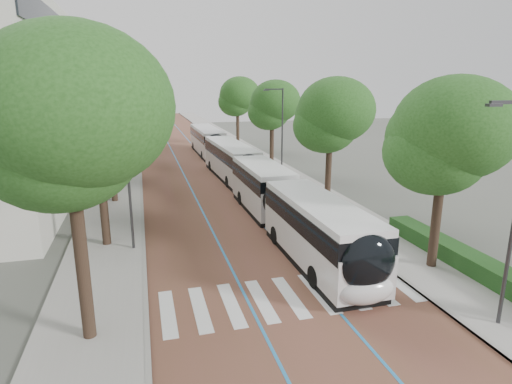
{
  "coord_description": "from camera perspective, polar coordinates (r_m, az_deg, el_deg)",
  "views": [
    {
      "loc": [
        -5.36,
        -14.12,
        8.64
      ],
      "look_at": [
        0.94,
        9.2,
        2.4
      ],
      "focal_mm": 30.0,
      "sensor_mm": 36.0,
      "label": 1
    }
  ],
  "objects": [
    {
      "name": "lane_line_right",
      "position": [
        55.24,
        -7.71,
        5.38
      ],
      "size": [
        0.12,
        126.0,
        0.01
      ],
      "primitive_type": "cube",
      "color": "#2479B7",
      "rests_on": "road"
    },
    {
      "name": "kerb_right",
      "position": [
        55.88,
        -3.63,
        5.62
      ],
      "size": [
        0.2,
        140.0,
        0.14
      ],
      "primitive_type": "cube",
      "color": "gray",
      "rests_on": "ground"
    },
    {
      "name": "ground",
      "position": [
        17.4,
        5.11,
        -15.35
      ],
      "size": [
        160.0,
        160.0,
        0.0
      ],
      "primitive_type": "plane",
      "color": "#51544C",
      "rests_on": "ground"
    },
    {
      "name": "road",
      "position": [
        55.06,
        -9.37,
        5.27
      ],
      "size": [
        11.0,
        140.0,
        0.02
      ],
      "primitive_type": "cube",
      "color": "brown",
      "rests_on": "ground"
    },
    {
      "name": "lead_bus",
      "position": [
        24.19,
        4.68,
        -2.42
      ],
      "size": [
        2.71,
        18.42,
        3.2
      ],
      "rotation": [
        0.0,
        0.0,
        0.01
      ],
      "color": "black",
      "rests_on": "ground"
    },
    {
      "name": "kerb_left",
      "position": [
        54.8,
        -15.22,
        4.97
      ],
      "size": [
        0.2,
        140.0,
        0.14
      ],
      "primitive_type": "cube",
      "color": "gray",
      "rests_on": "ground"
    },
    {
      "name": "lane_line_left",
      "position": [
        54.93,
        -11.03,
        5.19
      ],
      "size": [
        0.12,
        126.0,
        0.01
      ],
      "primitive_type": "cube",
      "color": "#2479B7",
      "rests_on": "road"
    },
    {
      "name": "trees_left",
      "position": [
        37.41,
        -18.75,
        11.36
      ],
      "size": [
        6.38,
        60.7,
        10.02
      ],
      "color": "black",
      "rests_on": "ground"
    },
    {
      "name": "bus_queued_0",
      "position": [
        39.03,
        -3.23,
        4.1
      ],
      "size": [
        2.96,
        12.48,
        3.2
      ],
      "rotation": [
        0.0,
        0.0,
        0.04
      ],
      "color": "silver",
      "rests_on": "ground"
    },
    {
      "name": "hedge",
      "position": [
        21.78,
        28.57,
        -9.28
      ],
      "size": [
        1.2,
        14.0,
        0.8
      ],
      "primitive_type": "cube",
      "color": "#174216",
      "rests_on": "sidewalk_right"
    },
    {
      "name": "sidewalk_left",
      "position": [
        54.84,
        -17.21,
        4.83
      ],
      "size": [
        4.0,
        140.0,
        0.12
      ],
      "primitive_type": "cube",
      "color": "#9C9893",
      "rests_on": "ground"
    },
    {
      "name": "streetlight_far",
      "position": [
        38.24,
        3.27,
        8.73
      ],
      "size": [
        1.82,
        0.2,
        8.0
      ],
      "color": "#323235",
      "rests_on": "sidewalk_right"
    },
    {
      "name": "lamp_post_left",
      "position": [
        22.59,
        -16.68,
        2.33
      ],
      "size": [
        0.14,
        0.14,
        8.0
      ],
      "primitive_type": "cylinder",
      "color": "#323235",
      "rests_on": "sidewalk_left"
    },
    {
      "name": "zebra_crossing",
      "position": [
        18.27,
        4.61,
        -13.71
      ],
      "size": [
        10.55,
        3.6,
        0.01
      ],
      "color": "silver",
      "rests_on": "ground"
    },
    {
      "name": "trees_right",
      "position": [
        38.25,
        4.98,
        10.75
      ],
      "size": [
        5.46,
        47.43,
        8.78
      ],
      "color": "black",
      "rests_on": "ground"
    },
    {
      "name": "bus_queued_1",
      "position": [
        52.58,
        -6.46,
        6.72
      ],
      "size": [
        2.68,
        12.43,
        3.2
      ],
      "rotation": [
        0.0,
        0.0,
        0.01
      ],
      "color": "silver",
      "rests_on": "ground"
    },
    {
      "name": "sidewalk_right",
      "position": [
        56.28,
        -1.72,
        5.71
      ],
      "size": [
        4.0,
        140.0,
        0.12
      ],
      "primitive_type": "cube",
      "color": "#9C9893",
      "rests_on": "ground"
    }
  ]
}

